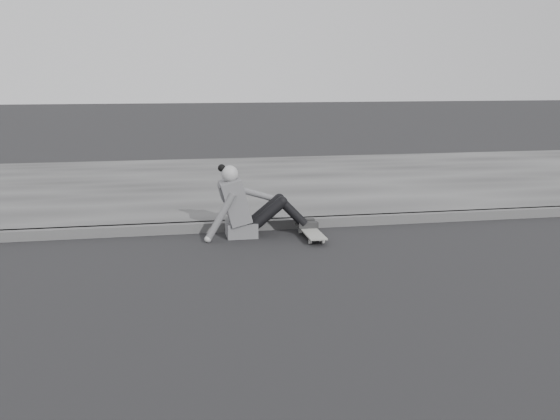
{
  "coord_description": "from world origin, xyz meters",
  "views": [
    {
      "loc": [
        -1.88,
        -4.93,
        1.89
      ],
      "look_at": [
        -0.68,
        1.38,
        0.5
      ],
      "focal_mm": 40.0,
      "sensor_mm": 36.0,
      "label": 1
    }
  ],
  "objects": [
    {
      "name": "seated_woman",
      "position": [
        -0.91,
        2.28,
        0.36
      ],
      "size": [
        1.38,
        0.46,
        0.88
      ],
      "color": "#565659",
      "rests_on": "ground"
    },
    {
      "name": "ground",
      "position": [
        0.0,
        0.0,
        0.0
      ],
      "size": [
        80.0,
        80.0,
        0.0
      ],
      "primitive_type": "plane",
      "color": "black",
      "rests_on": "ground"
    },
    {
      "name": "sidewalk",
      "position": [
        0.0,
        5.6,
        0.06
      ],
      "size": [
        24.0,
        6.0,
        0.12
      ],
      "primitive_type": "cube",
      "color": "#3E3E3E",
      "rests_on": "ground"
    },
    {
      "name": "curb",
      "position": [
        0.0,
        2.58,
        0.06
      ],
      "size": [
        24.0,
        0.16,
        0.12
      ],
      "primitive_type": "cube",
      "color": "#484848",
      "rests_on": "ground"
    },
    {
      "name": "skateboard",
      "position": [
        -0.18,
        2.03,
        0.07
      ],
      "size": [
        0.2,
        0.78,
        0.09
      ],
      "color": "#9C9C97",
      "rests_on": "ground"
    }
  ]
}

